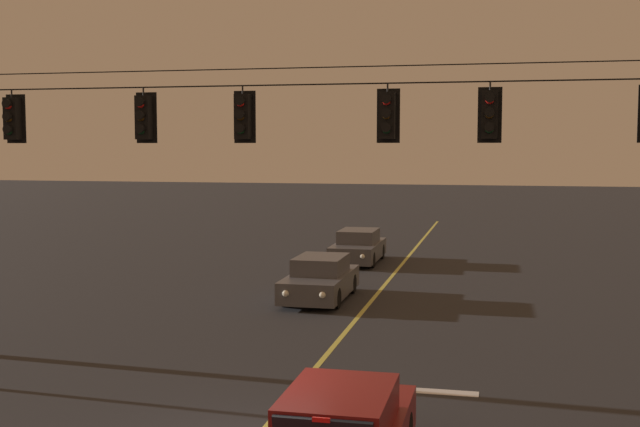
{
  "coord_description": "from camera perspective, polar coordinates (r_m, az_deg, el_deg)",
  "views": [
    {
      "loc": [
        3.93,
        -11.7,
        4.94
      ],
      "look_at": [
        0.0,
        5.82,
        3.42
      ],
      "focal_mm": 45.17,
      "sensor_mm": 36.0,
      "label": 1
    }
  ],
  "objects": [
    {
      "name": "traffic_light_rightmost",
      "position": [
        16.52,
        11.93,
        6.88
      ],
      "size": [
        0.48,
        0.41,
        1.22
      ],
      "color": "black"
    },
    {
      "name": "stop_bar_paint",
      "position": [
        16.8,
        5.25,
        -12.26
      ],
      "size": [
        3.4,
        0.36,
        0.01
      ],
      "primitive_type": "cube",
      "color": "silver",
      "rests_on": "ground"
    },
    {
      "name": "signal_span_assembly",
      "position": [
        17.02,
        -0.74,
        1.56
      ],
      "size": [
        21.04,
        0.32,
        7.61
      ],
      "color": "#2D2116",
      "rests_on": "ground"
    },
    {
      "name": "traffic_light_leftmost",
      "position": [
        19.81,
        -20.99,
        6.31
      ],
      "size": [
        0.48,
        0.41,
        1.22
      ],
      "color": "black"
    },
    {
      "name": "car_oncoming_trailing",
      "position": [
        34.01,
        2.72,
        -2.4
      ],
      "size": [
        1.8,
        4.42,
        1.39
      ],
      "color": "#4C4C51",
      "rests_on": "ground"
    },
    {
      "name": "lane_centre_stripe",
      "position": [
        23.4,
        2.71,
        -7.34
      ],
      "size": [
        0.14,
        60.0,
        0.01
      ],
      "primitive_type": "cube",
      "color": "#D1C64C",
      "rests_on": "ground"
    },
    {
      "name": "car_oncoming_lead",
      "position": [
        25.88,
        0.01,
        -4.7
      ],
      "size": [
        1.8,
        4.42,
        1.39
      ],
      "color": "#4C4C51",
      "rests_on": "ground"
    },
    {
      "name": "traffic_light_centre",
      "position": [
        17.38,
        -5.51,
        6.86
      ],
      "size": [
        0.48,
        0.41,
        1.22
      ],
      "color": "black"
    },
    {
      "name": "traffic_light_right_inner",
      "position": [
        16.68,
        4.79,
        6.95
      ],
      "size": [
        0.48,
        0.41,
        1.22
      ],
      "color": "black"
    },
    {
      "name": "traffic_light_left_inner",
      "position": [
        18.22,
        -12.4,
        6.67
      ],
      "size": [
        0.48,
        0.41,
        1.22
      ],
      "color": "black"
    }
  ]
}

